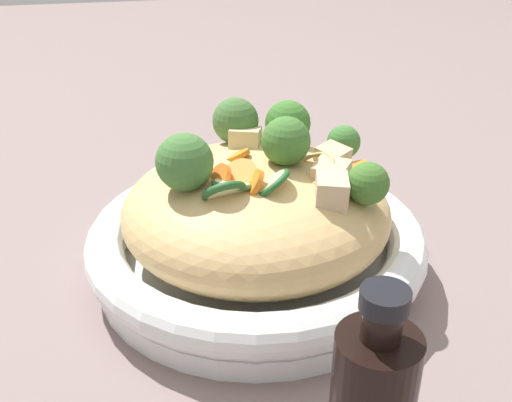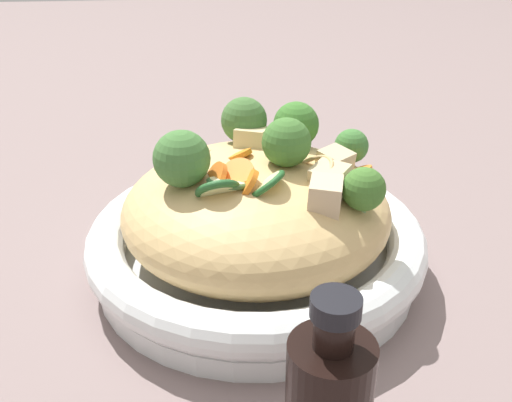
{
  "view_description": "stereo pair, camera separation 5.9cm",
  "coord_description": "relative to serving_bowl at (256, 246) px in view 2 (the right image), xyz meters",
  "views": [
    {
      "loc": [
        0.1,
        0.51,
        0.36
      ],
      "look_at": [
        0.0,
        0.0,
        0.08
      ],
      "focal_mm": 43.17,
      "sensor_mm": 36.0,
      "label": 1
    },
    {
      "loc": [
        0.04,
        0.51,
        0.36
      ],
      "look_at": [
        0.0,
        0.0,
        0.08
      ],
      "focal_mm": 43.17,
      "sensor_mm": 36.0,
      "label": 2
    }
  ],
  "objects": [
    {
      "name": "chicken_chunks",
      "position": [
        -0.05,
        0.01,
        0.09
      ],
      "size": [
        0.11,
        0.16,
        0.03
      ],
      "color": "#D1B790",
      "rests_on": "serving_bowl"
    },
    {
      "name": "carrot_coins",
      "position": [
        0.0,
        0.01,
        0.09
      ],
      "size": [
        0.17,
        0.09,
        0.04
      ],
      "color": "orange",
      "rests_on": "serving_bowl"
    },
    {
      "name": "ground_plane",
      "position": [
        0.0,
        0.0,
        -0.03
      ],
      "size": [
        3.0,
        3.0,
        0.0
      ],
      "primitive_type": "plane",
      "color": "slate"
    },
    {
      "name": "serving_bowl",
      "position": [
        0.0,
        0.0,
        0.0
      ],
      "size": [
        0.33,
        0.33,
        0.06
      ],
      "color": "white",
      "rests_on": "ground_plane"
    },
    {
      "name": "zucchini_slices",
      "position": [
        0.02,
        0.04,
        0.09
      ],
      "size": [
        0.09,
        0.06,
        0.03
      ],
      "color": "beige",
      "rests_on": "serving_bowl"
    },
    {
      "name": "noodle_heap",
      "position": [
        0.0,
        -0.0,
        0.04
      ],
      "size": [
        0.26,
        0.26,
        0.11
      ],
      "color": "tan",
      "rests_on": "serving_bowl"
    },
    {
      "name": "broccoli_florets",
      "position": [
        -0.01,
        -0.02,
        0.1
      ],
      "size": [
        0.21,
        0.19,
        0.08
      ],
      "color": "#9BB96D",
      "rests_on": "serving_bowl"
    }
  ]
}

